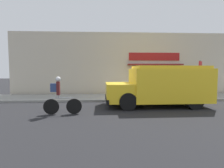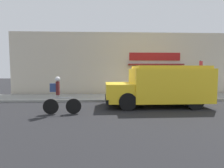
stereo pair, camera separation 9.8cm
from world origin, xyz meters
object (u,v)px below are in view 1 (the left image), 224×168
object	(u,v)px
cyclist	(60,96)
stop_sign_post	(200,73)
trash_bin	(145,88)
school_bus	(161,85)

from	to	relation	value
cyclist	stop_sign_post	size ratio (longest dim) A/B	0.68
cyclist	trash_bin	xyz separation A→B (m)	(4.92, 4.95, -0.19)
cyclist	stop_sign_post	xyz separation A→B (m)	(7.99, 3.27, 0.96)
school_bus	stop_sign_post	xyz separation A→B (m)	(3.06, 1.70, 0.64)
school_bus	cyclist	size ratio (longest dim) A/B	3.25
cyclist	stop_sign_post	world-z (taller)	stop_sign_post
trash_bin	school_bus	bearing A→B (deg)	-89.95
school_bus	stop_sign_post	world-z (taller)	stop_sign_post
stop_sign_post	trash_bin	bearing A→B (deg)	151.21
trash_bin	cyclist	bearing A→B (deg)	-134.84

